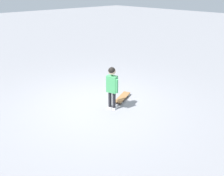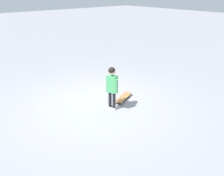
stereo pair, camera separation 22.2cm
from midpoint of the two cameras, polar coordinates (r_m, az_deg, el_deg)
ground_plane at (r=5.93m, az=-2.81°, el=-3.87°), size 50.00×50.00×0.00m
child_person at (r=5.41m, az=1.18°, el=1.03°), size 0.41×0.24×1.06m
skateboard at (r=6.13m, az=3.82°, el=-2.31°), size 0.44×0.71×0.07m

